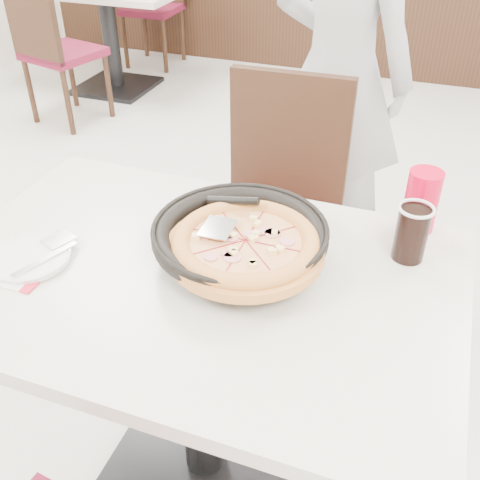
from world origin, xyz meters
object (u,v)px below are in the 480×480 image
(chair_far, at_px, (272,225))
(pizza, at_px, (245,248))
(pizza_pan, at_px, (240,243))
(bg_chair_left_far, at_px, (152,6))
(side_plate, at_px, (30,258))
(bg_table_left, at_px, (111,39))
(bg_chair_left_near, at_px, (63,50))
(red_cup, at_px, (421,201))
(diner_person, at_px, (338,75))
(cola_glass, at_px, (411,234))
(main_table, at_px, (202,381))

(chair_far, distance_m, pizza, 0.69)
(pizza_pan, xyz_separation_m, pizza, (0.03, -0.04, 0.02))
(pizza_pan, distance_m, bg_chair_left_far, 3.88)
(pizza, distance_m, side_plate, 0.51)
(bg_table_left, height_order, bg_chair_left_near, bg_chair_left_near)
(side_plate, height_order, bg_chair_left_far, bg_chair_left_far)
(red_cup, bearing_deg, bg_chair_left_far, 127.77)
(diner_person, height_order, bg_table_left, diner_person)
(cola_glass, bearing_deg, side_plate, -158.84)
(diner_person, bearing_deg, cola_glass, 127.80)
(chair_far, distance_m, bg_chair_left_near, 2.40)
(pizza, height_order, red_cup, red_cup)
(side_plate, relative_size, bg_chair_left_far, 0.20)
(pizza, bearing_deg, pizza_pan, 125.25)
(bg_table_left, height_order, bg_chair_left_far, bg_chair_left_far)
(chair_far, bearing_deg, diner_person, -98.56)
(bg_table_left, bearing_deg, pizza, -53.26)
(red_cup, bearing_deg, bg_chair_left_near, 142.81)
(bg_table_left, bearing_deg, diner_person, -37.63)
(pizza, bearing_deg, cola_glass, 26.98)
(bg_chair_left_far, bearing_deg, bg_chair_left_near, 89.97)
(main_table, distance_m, red_cup, 0.74)
(pizza, xyz_separation_m, bg_table_left, (-2.03, 2.72, -0.44))
(main_table, bearing_deg, pizza, 24.19)
(pizza_pan, bearing_deg, bg_table_left, 126.76)
(chair_far, height_order, bg_table_left, chair_far)
(side_plate, bearing_deg, chair_far, 63.33)
(main_table, bearing_deg, bg_table_left, 124.82)
(chair_far, relative_size, bg_chair_left_near, 1.00)
(bg_table_left, relative_size, bg_chair_left_far, 1.26)
(pizza_pan, height_order, bg_chair_left_near, bg_chair_left_near)
(pizza, height_order, bg_chair_left_far, bg_chair_left_far)
(chair_far, height_order, pizza, chair_far)
(bg_chair_left_near, bearing_deg, cola_glass, -25.41)
(pizza_pan, xyz_separation_m, cola_glass, (0.37, 0.14, 0.02))
(bg_chair_left_far, bearing_deg, cola_glass, 125.42)
(diner_person, bearing_deg, chair_far, 100.19)
(pizza, relative_size, cola_glass, 2.75)
(red_cup, bearing_deg, pizza_pan, -144.25)
(pizza, bearing_deg, side_plate, -163.29)
(pizza_pan, relative_size, diner_person, 0.20)
(pizza, height_order, cola_glass, cola_glass)
(pizza, xyz_separation_m, bg_chair_left_near, (-1.99, 2.09, -0.34))
(pizza, xyz_separation_m, bg_chair_left_far, (-2.01, 3.36, -0.34))
(side_plate, xyz_separation_m, cola_glass, (0.83, 0.32, 0.06))
(chair_far, bearing_deg, bg_table_left, -49.66)
(bg_table_left, bearing_deg, red_cup, -45.34)
(red_cup, height_order, diner_person, diner_person)
(pizza_pan, xyz_separation_m, bg_table_left, (-2.00, 2.68, -0.42))
(pizza_pan, bearing_deg, side_plate, -158.10)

